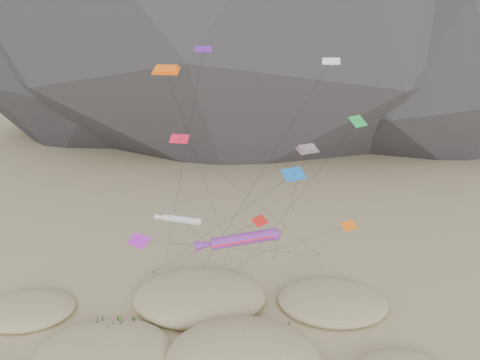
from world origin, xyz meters
name	(u,v)px	position (x,y,z in m)	size (l,w,h in m)	color
dunes	(195,358)	(-2.41, 3.14, 0.74)	(48.84, 36.06, 4.58)	#CCB789
dune_grass	(219,347)	(-0.28, 4.63, 0.85)	(42.13, 28.10, 1.50)	black
kite_stakes	(246,262)	(2.55, 24.21, 0.15)	(22.85, 6.58, 0.30)	#3F2D1E
rainbow_tube_kite	(240,240)	(1.75, 6.68, 11.16)	(8.28, 19.73, 12.08)	#FB1A4F
white_tube_kite	(179,219)	(-4.65, 11.41, 11.34)	(7.87, 14.63, 11.94)	silver
orange_parafoil	(167,72)	(-6.13, 17.09, 25.97)	(8.42, 8.46, 26.77)	#FF5F0D
multi_parafoil	(307,151)	(8.37, 11.15, 18.72)	(3.36, 15.90, 19.41)	#FF241A
delta_kites	(263,165)	(4.01, 11.37, 17.24)	(24.41, 21.91, 28.67)	#B121C1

